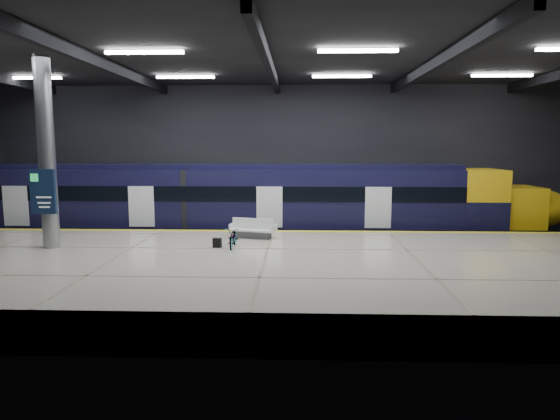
{
  "coord_description": "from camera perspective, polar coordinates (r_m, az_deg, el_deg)",
  "views": [
    {
      "loc": [
        1.11,
        -18.77,
        4.82
      ],
      "look_at": [
        0.35,
        1.5,
        2.2
      ],
      "focal_mm": 32.0,
      "sensor_mm": 36.0,
      "label": 1
    }
  ],
  "objects": [
    {
      "name": "ground",
      "position": [
        19.41,
        -1.19,
        -7.02
      ],
      "size": [
        30.0,
        30.0,
        0.0
      ],
      "primitive_type": "plane",
      "color": "black",
      "rests_on": "ground"
    },
    {
      "name": "room_shell",
      "position": [
        18.83,
        -1.25,
        10.1
      ],
      "size": [
        30.1,
        16.1,
        8.05
      ],
      "color": "black",
      "rests_on": "ground"
    },
    {
      "name": "platform",
      "position": [
        16.86,
        -1.7,
        -7.32
      ],
      "size": [
        30.0,
        11.0,
        1.1
      ],
      "primitive_type": "cube",
      "color": "#BDB29F",
      "rests_on": "ground"
    },
    {
      "name": "safety_strip",
      "position": [
        21.87,
        -0.78,
        -2.42
      ],
      "size": [
        30.0,
        0.4,
        0.01
      ],
      "primitive_type": "cube",
      "color": "gold",
      "rests_on": "platform"
    },
    {
      "name": "rails",
      "position": [
        24.75,
        -0.45,
        -3.68
      ],
      "size": [
        30.0,
        1.52,
        0.16
      ],
      "color": "gray",
      "rests_on": "ground"
    },
    {
      "name": "train",
      "position": [
        24.56,
        -3.83,
        0.89
      ],
      "size": [
        29.4,
        2.84,
        3.79
      ],
      "color": "black",
      "rests_on": "ground"
    },
    {
      "name": "bench",
      "position": [
        20.26,
        -3.08,
        -2.41
      ],
      "size": [
        1.97,
        1.22,
        0.81
      ],
      "rotation": [
        0.0,
        0.0,
        -0.27
      ],
      "color": "#595B60",
      "rests_on": "platform"
    },
    {
      "name": "bicycle",
      "position": [
        18.39,
        -5.35,
        -3.13
      ],
      "size": [
        0.52,
        1.46,
        0.76
      ],
      "primitive_type": "imported",
      "rotation": [
        0.0,
        0.0,
        -0.01
      ],
      "color": "#99999E",
      "rests_on": "platform"
    },
    {
      "name": "pannier_bag",
      "position": [
        18.52,
        -7.19,
        -3.74
      ],
      "size": [
        0.33,
        0.25,
        0.35
      ],
      "primitive_type": "cube",
      "rotation": [
        0.0,
        0.0,
        -0.24
      ],
      "color": "black",
      "rests_on": "platform"
    },
    {
      "name": "info_column",
      "position": [
        19.95,
        -25.14,
        5.64
      ],
      "size": [
        0.9,
        0.78,
        6.9
      ],
      "color": "#9EA0A5",
      "rests_on": "platform"
    }
  ]
}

